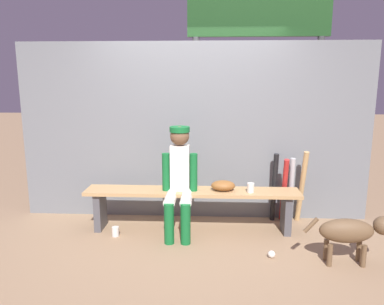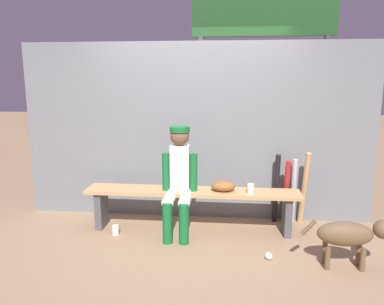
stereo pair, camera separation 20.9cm
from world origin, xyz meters
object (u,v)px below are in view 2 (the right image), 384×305
at_px(baseball, 269,256).
at_px(scoreboard, 268,33).
at_px(baseball_glove, 223,186).
at_px(bat_aluminum_red, 286,192).
at_px(dog, 351,235).
at_px(cup_on_ground, 116,230).
at_px(cup_on_bench, 251,189).
at_px(player_seated, 179,177).
at_px(bat_aluminum_silver, 293,191).
at_px(bat_aluminum_black, 276,189).
at_px(bat_wood_tan, 304,189).
at_px(dugout_bench, 192,199).

distance_m(baseball, scoreboard, 3.09).
height_order(baseball_glove, scoreboard, scoreboard).
xyz_separation_m(bat_aluminum_red, dog, (0.46, -1.04, -0.08)).
relative_size(cup_on_ground, cup_on_bench, 1.00).
height_order(player_seated, dog, player_seated).
bearing_deg(bat_aluminum_silver, bat_aluminum_black, -177.14).
bearing_deg(bat_wood_tan, dog, -77.02).
height_order(dugout_bench, baseball, dugout_bench).
relative_size(bat_aluminum_red, baseball, 11.44).
relative_size(bat_aluminum_black, cup_on_ground, 7.97).
relative_size(player_seated, scoreboard, 0.36).
xyz_separation_m(bat_aluminum_silver, cup_on_ground, (-2.10, -0.58, -0.36)).
distance_m(player_seated, bat_aluminum_silver, 1.47).
height_order(scoreboard, dog, scoreboard).
distance_m(player_seated, bat_wood_tan, 1.56).
relative_size(dugout_bench, baseball_glove, 8.97).
height_order(dugout_bench, bat_aluminum_black, bat_aluminum_black).
height_order(player_seated, bat_wood_tan, player_seated).
relative_size(dugout_bench, cup_on_bench, 22.84).
relative_size(bat_aluminum_silver, cup_on_ground, 7.45).
height_order(baseball_glove, bat_aluminum_black, bat_aluminum_black).
bearing_deg(bat_aluminum_black, bat_aluminum_silver, 2.86).
bearing_deg(bat_aluminum_silver, player_seated, -161.07).
bearing_deg(cup_on_ground, scoreboard, 40.38).
bearing_deg(bat_aluminum_black, cup_on_bench, -130.24).
bearing_deg(bat_aluminum_red, bat_aluminum_silver, 30.47).
height_order(dugout_bench, cup_on_bench, cup_on_bench).
relative_size(bat_aluminum_black, baseball, 11.84).
bearing_deg(bat_aluminum_red, dog, -66.28).
distance_m(bat_aluminum_silver, baseball, 1.15).
distance_m(bat_wood_tan, cup_on_bench, 0.76).
bearing_deg(baseball, dugout_bench, 141.80).
relative_size(baseball, dog, 0.09).
xyz_separation_m(bat_aluminum_black, bat_aluminum_red, (0.11, -0.05, -0.02)).
bearing_deg(bat_aluminum_red, cup_on_bench, -142.02).
xyz_separation_m(bat_aluminum_black, scoreboard, (-0.09, 0.96, 1.97)).
bearing_deg(dugout_bench, dog, -25.05).
bearing_deg(baseball_glove, scoreboard, 66.59).
distance_m(bat_aluminum_red, scoreboard, 2.24).
xyz_separation_m(baseball_glove, cup_on_ground, (-1.23, -0.22, -0.50)).
xyz_separation_m(dugout_bench, bat_aluminum_black, (1.02, 0.35, 0.05)).
bearing_deg(cup_on_ground, dugout_bench, 14.28).
bearing_deg(bat_aluminum_red, baseball, -106.80).
distance_m(baseball_glove, cup_on_bench, 0.32).
bearing_deg(baseball, dog, -6.18).
bearing_deg(baseball, scoreboard, 87.36).
bearing_deg(cup_on_ground, player_seated, 8.50).
bearing_deg(bat_wood_tan, bat_aluminum_red, -178.36).
relative_size(baseball_glove, scoreboard, 0.08).
xyz_separation_m(bat_wood_tan, scoreboard, (-0.41, 1.01, 1.95)).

